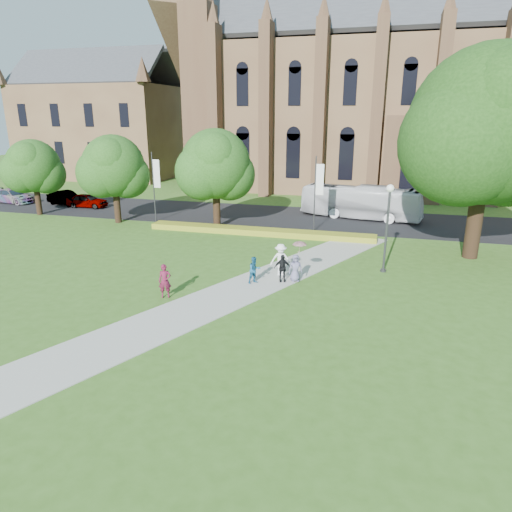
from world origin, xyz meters
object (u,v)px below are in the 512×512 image
(streetlamp, at_px, (388,218))
(car_1, at_px, (66,198))
(large_tree, at_px, (488,126))
(car_2, at_px, (12,196))
(pedestrian_0, at_px, (165,281))
(car_0, at_px, (87,201))
(tour_coach, at_px, (361,202))

(streetlamp, height_order, car_1, streetlamp)
(large_tree, bearing_deg, car_2, 169.37)
(car_2, relative_size, pedestrian_0, 2.87)
(car_2, bearing_deg, pedestrian_0, -119.79)
(pedestrian_0, bearing_deg, car_0, 110.04)
(large_tree, bearing_deg, tour_coach, 126.85)
(car_2, bearing_deg, streetlamp, -102.31)
(large_tree, height_order, car_0, large_tree)
(tour_coach, xyz_separation_m, car_0, (-27.00, -2.09, -0.79))
(streetlamp, height_order, large_tree, large_tree)
(streetlamp, bearing_deg, large_tree, 39.29)
(large_tree, height_order, car_1, large_tree)
(streetlamp, relative_size, pedestrian_0, 2.99)
(car_1, bearing_deg, pedestrian_0, -116.88)
(streetlamp, bearing_deg, car_2, 161.64)
(car_0, bearing_deg, streetlamp, -114.89)
(streetlamp, height_order, tour_coach, streetlamp)
(tour_coach, height_order, car_1, tour_coach)
(tour_coach, height_order, car_2, tour_coach)
(car_0, distance_m, car_1, 2.93)
(large_tree, bearing_deg, streetlamp, -140.71)
(large_tree, relative_size, car_2, 2.62)
(tour_coach, distance_m, car_0, 27.09)
(car_0, xyz_separation_m, car_1, (-2.88, 0.52, 0.04))
(pedestrian_0, bearing_deg, large_tree, 12.90)
(tour_coach, height_order, pedestrian_0, tour_coach)
(car_0, xyz_separation_m, car_2, (-9.24, 0.12, 0.03))
(tour_coach, distance_m, car_2, 36.30)
(car_1, relative_size, pedestrian_0, 2.55)
(streetlamp, height_order, pedestrian_0, streetlamp)
(large_tree, xyz_separation_m, pedestrian_0, (-16.29, -11.70, -7.45))
(large_tree, distance_m, pedestrian_0, 21.39)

